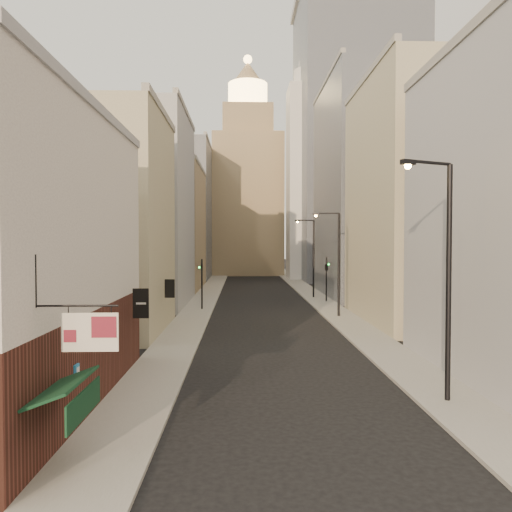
{
  "coord_description": "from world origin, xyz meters",
  "views": [
    {
      "loc": [
        -2.21,
        -11.12,
        6.71
      ],
      "look_at": [
        -1.32,
        20.54,
        5.79
      ],
      "focal_mm": 35.0,
      "sensor_mm": 36.0,
      "label": 1
    }
  ],
  "objects_px": {
    "traffic_light_right": "(326,268)",
    "streetlamp_far": "(312,254)",
    "white_tower": "(310,175)",
    "streetlamp_near": "(444,267)",
    "clock_tower": "(248,189)",
    "traffic_light_left": "(202,275)",
    "streetlamp_mid": "(336,258)"
  },
  "relations": [
    {
      "from": "streetlamp_mid",
      "to": "clock_tower",
      "type": "bearing_deg",
      "value": 110.64
    },
    {
      "from": "clock_tower",
      "to": "traffic_light_right",
      "type": "height_order",
      "value": "clock_tower"
    },
    {
      "from": "streetlamp_far",
      "to": "traffic_light_right",
      "type": "bearing_deg",
      "value": -91.03
    },
    {
      "from": "streetlamp_mid",
      "to": "traffic_light_left",
      "type": "height_order",
      "value": "streetlamp_mid"
    },
    {
      "from": "white_tower",
      "to": "traffic_light_right",
      "type": "relative_size",
      "value": 8.3
    },
    {
      "from": "white_tower",
      "to": "streetlamp_near",
      "type": "relative_size",
      "value": 4.18
    },
    {
      "from": "white_tower",
      "to": "traffic_light_right",
      "type": "xyz_separation_m",
      "value": [
        -2.95,
        -34.79,
        -14.77
      ]
    },
    {
      "from": "white_tower",
      "to": "traffic_light_left",
      "type": "distance_m",
      "value": 46.27
    },
    {
      "from": "streetlamp_near",
      "to": "streetlamp_far",
      "type": "bearing_deg",
      "value": 67.36
    },
    {
      "from": "white_tower",
      "to": "traffic_light_right",
      "type": "distance_m",
      "value": 37.91
    },
    {
      "from": "streetlamp_near",
      "to": "streetlamp_mid",
      "type": "relative_size",
      "value": 1.07
    },
    {
      "from": "white_tower",
      "to": "streetlamp_near",
      "type": "xyz_separation_m",
      "value": [
        -3.94,
        -68.99,
        -12.93
      ]
    },
    {
      "from": "clock_tower",
      "to": "traffic_light_right",
      "type": "relative_size",
      "value": 8.98
    },
    {
      "from": "streetlamp_far",
      "to": "traffic_light_right",
      "type": "relative_size",
      "value": 1.85
    },
    {
      "from": "clock_tower",
      "to": "white_tower",
      "type": "relative_size",
      "value": 1.08
    },
    {
      "from": "streetlamp_far",
      "to": "streetlamp_near",
      "type": "bearing_deg",
      "value": -105.9
    },
    {
      "from": "white_tower",
      "to": "streetlamp_far",
      "type": "height_order",
      "value": "white_tower"
    },
    {
      "from": "streetlamp_far",
      "to": "traffic_light_left",
      "type": "distance_m",
      "value": 15.7
    },
    {
      "from": "streetlamp_near",
      "to": "traffic_light_right",
      "type": "distance_m",
      "value": 34.26
    },
    {
      "from": "streetlamp_near",
      "to": "streetlamp_far",
      "type": "distance_m",
      "value": 38.18
    },
    {
      "from": "streetlamp_mid",
      "to": "streetlamp_far",
      "type": "height_order",
      "value": "streetlamp_mid"
    },
    {
      "from": "traffic_light_left",
      "to": "streetlamp_near",
      "type": "bearing_deg",
      "value": 121.23
    },
    {
      "from": "traffic_light_left",
      "to": "clock_tower",
      "type": "bearing_deg",
      "value": -87.36
    },
    {
      "from": "clock_tower",
      "to": "streetlamp_near",
      "type": "relative_size",
      "value": 4.52
    },
    {
      "from": "white_tower",
      "to": "traffic_light_right",
      "type": "height_order",
      "value": "white_tower"
    },
    {
      "from": "streetlamp_near",
      "to": "clock_tower",
      "type": "bearing_deg",
      "value": 72.11
    },
    {
      "from": "traffic_light_right",
      "to": "streetlamp_far",
      "type": "bearing_deg",
      "value": -93.37
    },
    {
      "from": "streetlamp_near",
      "to": "traffic_light_right",
      "type": "relative_size",
      "value": 1.99
    },
    {
      "from": "traffic_light_left",
      "to": "streetlamp_far",
      "type": "bearing_deg",
      "value": -132.9
    },
    {
      "from": "streetlamp_far",
      "to": "traffic_light_left",
      "type": "relative_size",
      "value": 1.85
    },
    {
      "from": "clock_tower",
      "to": "traffic_light_left",
      "type": "relative_size",
      "value": 8.98
    },
    {
      "from": "clock_tower",
      "to": "streetlamp_far",
      "type": "bearing_deg",
      "value": -81.14
    }
  ]
}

